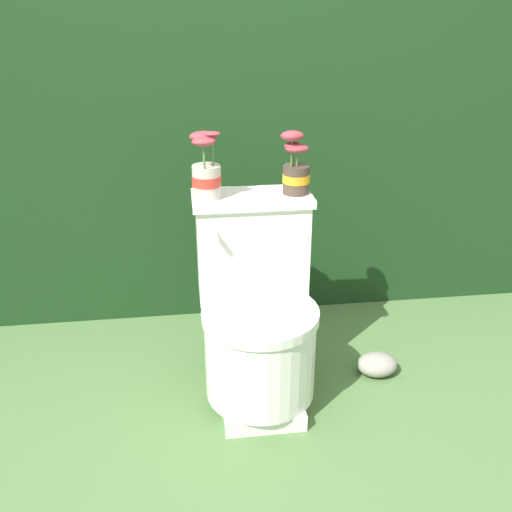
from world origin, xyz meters
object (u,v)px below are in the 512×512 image
potted_plant_midleft (296,170)px  garden_stone (377,364)px  toilet (257,318)px  potted_plant_left (206,172)px

potted_plant_midleft → garden_stone: (0.34, -0.10, -0.80)m
toilet → potted_plant_left: bearing=140.1°
toilet → potted_plant_midleft: 0.56m
potted_plant_midleft → toilet: bearing=-136.9°
toilet → potted_plant_midleft: size_ratio=3.27×
toilet → potted_plant_midleft: bearing=43.1°
potted_plant_left → garden_stone: 1.05m
potted_plant_left → potted_plant_midleft: (0.32, 0.01, -0.01)m
potted_plant_midleft → garden_stone: size_ratio=1.40×
potted_plant_midleft → potted_plant_left: bearing=-177.8°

